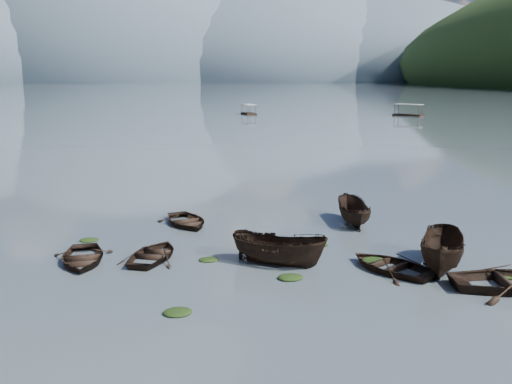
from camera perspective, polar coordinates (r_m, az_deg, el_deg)
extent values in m
plane|color=#49555C|center=(21.09, 5.33, -11.84)|extent=(2400.00, 2400.00, 0.00)
ellipsoid|color=#475666|center=(920.41, -12.84, 10.72)|extent=(520.00, 520.00, 340.00)
ellipsoid|color=#475666|center=(930.13, -0.23, 11.01)|extent=(520.00, 520.00, 260.00)
ellipsoid|color=#475666|center=(974.54, 10.48, 10.85)|extent=(520.00, 520.00, 220.00)
imported|color=black|center=(27.40, -16.98, -6.73)|extent=(3.14, 4.19, 0.83)
imported|color=black|center=(27.19, -10.15, -6.54)|extent=(3.93, 4.54, 0.79)
imported|color=black|center=(25.89, 2.28, -7.29)|extent=(4.74, 3.87, 1.75)
imported|color=black|center=(25.87, 13.35, -7.62)|extent=(4.60, 4.99, 0.84)
imported|color=black|center=(26.60, 18.09, -7.35)|extent=(4.07, 5.19, 1.90)
imported|color=black|center=(32.89, -6.96, -3.26)|extent=(3.83, 4.62, 0.83)
imported|color=black|center=(33.32, 9.64, -3.15)|extent=(2.07, 4.36, 1.62)
ellipsoid|color=black|center=(21.04, -7.84, -11.96)|extent=(1.06, 0.86, 0.23)
ellipsoid|color=black|center=(24.21, 3.46, -8.66)|extent=(1.08, 0.86, 0.24)
ellipsoid|color=black|center=(26.76, 11.79, -6.90)|extent=(1.32, 1.06, 0.29)
ellipsoid|color=black|center=(29.88, 0.97, -4.70)|extent=(1.03, 0.87, 0.23)
ellipsoid|color=black|center=(26.58, 23.50, -7.77)|extent=(1.24, 0.98, 0.26)
ellipsoid|color=black|center=(30.74, -16.36, -4.71)|extent=(0.98, 0.79, 0.21)
ellipsoid|color=black|center=(26.56, -4.74, -6.83)|extent=(0.92, 0.77, 0.19)
ellipsoid|color=black|center=(28.82, 6.09, -5.38)|extent=(1.15, 0.92, 0.25)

